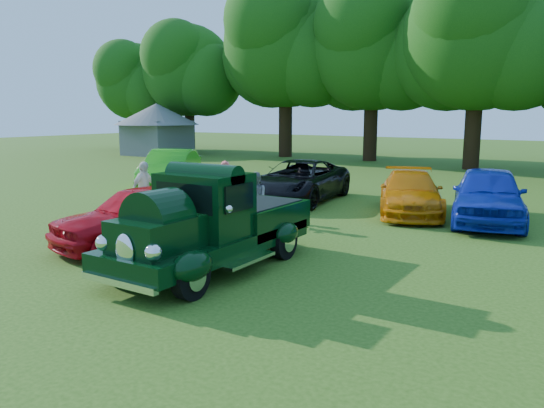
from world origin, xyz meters
The scene contains 12 objects.
ground centered at (0.00, 0.00, 0.00)m, with size 120.00×120.00×0.00m, color #2B4F12.
hero_pickup centered at (0.59, -0.26, 0.87)m, with size 2.39×5.14×2.01m.
red_convertible centered at (-2.08, 0.34, 0.75)m, with size 1.77×4.40×1.50m, color red.
back_car_lime centered at (-8.64, 8.28, 0.81)m, with size 1.72×4.94×1.63m, color #24A415.
back_car_black centered at (-2.13, 8.06, 0.74)m, with size 2.47×5.36×1.49m, color black.
back_car_orange centered at (2.09, 7.87, 0.67)m, with size 1.88×4.62×1.34m, color #D17007.
back_car_blue centered at (4.47, 7.70, 0.82)m, with size 1.94×4.82×1.64m, color #0E23A0.
spectator_pink centered at (-2.67, 4.41, 0.86)m, with size 0.63×0.41×1.72m, color #F86866.
spectator_grey centered at (-1.20, 3.93, 0.76)m, with size 0.73×0.57×1.51m, color gray.
spectator_white centered at (-4.59, 2.81, 0.87)m, with size 1.02×0.42×1.73m, color silver.
gazebo centered at (-22.00, 21.00, 2.40)m, with size 6.40×6.40×3.90m.
tree_line centered at (-1.26, 24.33, 6.91)m, with size 62.98×10.49×12.50m.
Camera 1 is at (7.40, -8.60, 3.19)m, focal length 35.00 mm.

